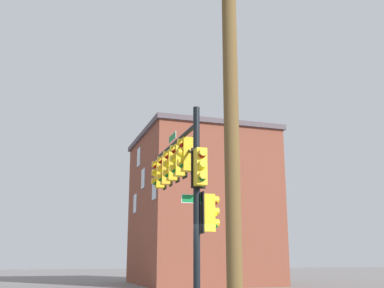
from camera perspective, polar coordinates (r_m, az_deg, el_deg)
signal_pole_assembly at (r=15.63m, az=-1.29°, el=-3.82°), size 5.88×1.15×6.09m
utility_pole at (r=8.98m, az=4.86°, el=1.51°), size 1.69×0.85×7.55m
brick_building at (r=29.82m, az=0.98°, el=-7.82°), size 8.83×7.91×9.30m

